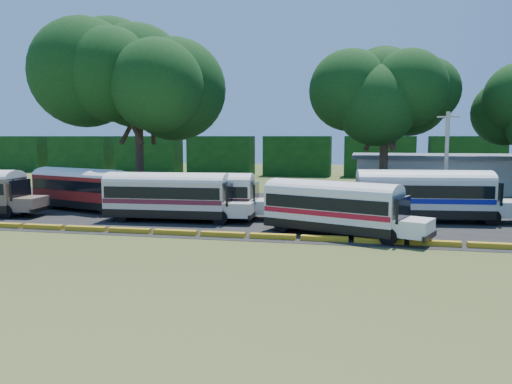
% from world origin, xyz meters
% --- Properties ---
extents(ground, '(160.00, 160.00, 0.00)m').
position_xyz_m(ground, '(0.00, 0.00, 0.00)').
color(ground, '#2C4416').
rests_on(ground, ground).
extents(asphalt_strip, '(64.00, 24.00, 0.02)m').
position_xyz_m(asphalt_strip, '(1.00, 12.00, 0.01)').
color(asphalt_strip, black).
rests_on(asphalt_strip, ground).
extents(curb, '(53.70, 0.45, 0.30)m').
position_xyz_m(curb, '(-0.00, 1.00, 0.15)').
color(curb, '#C18C16').
rests_on(curb, ground).
extents(terminal_building, '(19.00, 9.00, 4.00)m').
position_xyz_m(terminal_building, '(18.00, 30.00, 2.03)').
color(terminal_building, beige).
rests_on(terminal_building, ground).
extents(treeline_backdrop, '(130.00, 4.00, 6.00)m').
position_xyz_m(treeline_backdrop, '(0.00, 48.00, 3.00)').
color(treeline_backdrop, black).
rests_on(treeline_backdrop, ground).
extents(bus_red, '(10.62, 5.72, 3.40)m').
position_xyz_m(bus_red, '(-12.58, 9.04, 1.95)').
color(bus_red, black).
rests_on(bus_red, ground).
extents(bus_cream_west, '(10.59, 3.10, 3.44)m').
position_xyz_m(bus_cream_west, '(-3.62, 5.60, 1.95)').
color(bus_cream_west, black).
rests_on(bus_cream_west, ground).
extents(bus_cream_east, '(10.32, 3.31, 3.34)m').
position_xyz_m(bus_cream_east, '(-2.05, 7.27, 1.89)').
color(bus_cream_east, black).
rests_on(bus_cream_east, ground).
extents(bus_white_red, '(10.20, 5.90, 3.29)m').
position_xyz_m(bus_white_red, '(7.97, 2.89, 1.86)').
color(bus_white_red, black).
rests_on(bus_white_red, ground).
extents(bus_white_blue, '(11.30, 3.80, 3.64)m').
position_xyz_m(bus_white_blue, '(13.94, 9.02, 2.06)').
color(bus_white_blue, black).
rests_on(bus_white_blue, ground).
extents(tree_west, '(13.35, 13.35, 16.52)m').
position_xyz_m(tree_west, '(-11.46, 17.55, 11.60)').
color(tree_west, '#3D2E1E').
rests_on(tree_west, ground).
extents(tree_center, '(10.54, 10.54, 14.19)m').
position_xyz_m(tree_center, '(11.54, 22.14, 10.28)').
color(tree_center, '#3D2E1E').
rests_on(tree_center, ground).
extents(utility_pole, '(1.60, 0.30, 7.82)m').
position_xyz_m(utility_pole, '(15.80, 13.08, 4.02)').
color(utility_pole, gray).
rests_on(utility_pole, ground).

